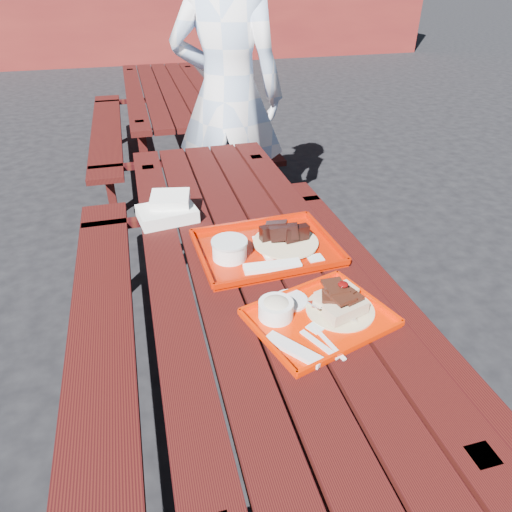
# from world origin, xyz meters

# --- Properties ---
(ground) EXTENTS (60.00, 60.00, 0.00)m
(ground) POSITION_xyz_m (0.00, 0.00, 0.00)
(ground) COLOR black
(ground) RESTS_ON ground
(picnic_table_near) EXTENTS (1.41, 2.40, 0.75)m
(picnic_table_near) POSITION_xyz_m (-0.00, 0.00, 0.56)
(picnic_table_near) COLOR #390F0B
(picnic_table_near) RESTS_ON ground
(picnic_table_far) EXTENTS (1.41, 2.40, 0.75)m
(picnic_table_far) POSITION_xyz_m (-0.00, 2.80, 0.56)
(picnic_table_far) COLOR #390F0B
(picnic_table_far) RESTS_ON ground
(near_tray) EXTENTS (0.47, 0.41, 0.13)m
(near_tray) POSITION_xyz_m (0.11, -0.43, 0.78)
(near_tray) COLOR red
(near_tray) RESTS_ON picnic_table_near
(far_tray) EXTENTS (0.53, 0.42, 0.09)m
(far_tray) POSITION_xyz_m (0.07, -0.03, 0.78)
(far_tray) COLOR #B01701
(far_tray) RESTS_ON picnic_table_near
(white_cloth) EXTENTS (0.26, 0.21, 0.10)m
(white_cloth) POSITION_xyz_m (-0.25, 0.34, 0.79)
(white_cloth) COLOR white
(white_cloth) RESTS_ON picnic_table_near
(person) EXTENTS (0.83, 0.70, 1.93)m
(person) POSITION_xyz_m (0.25, 1.47, 0.96)
(person) COLOR #A4BCE0
(person) RESTS_ON ground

